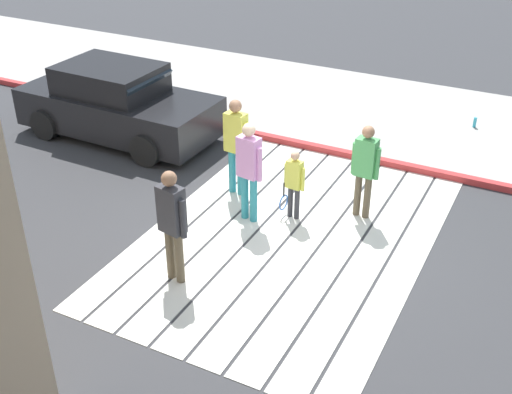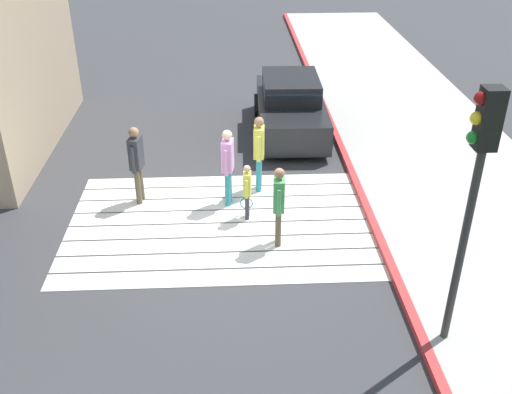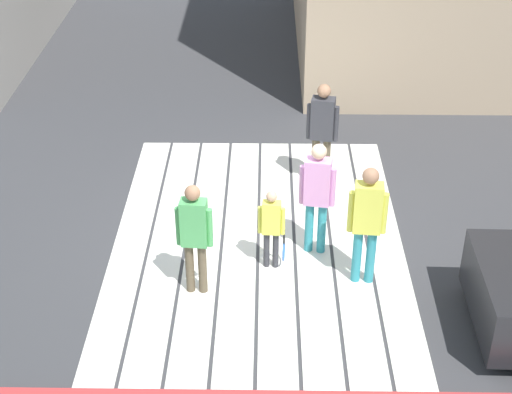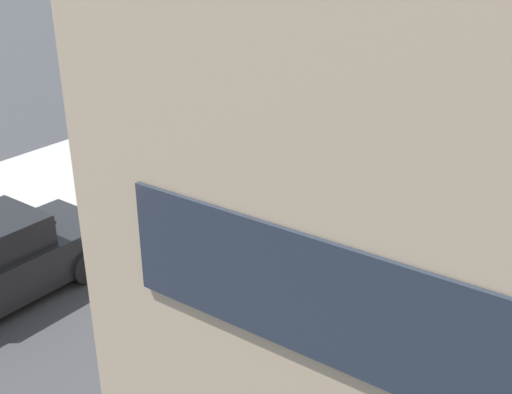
% 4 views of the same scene
% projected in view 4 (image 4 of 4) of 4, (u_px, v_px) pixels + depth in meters
% --- Properties ---
extents(ground_plane, '(120.00, 120.00, 0.00)m').
position_uv_depth(ground_plane, '(242.00, 227.00, 14.20)').
color(ground_plane, '#38383A').
extents(crosswalk_stripes, '(6.40, 4.35, 0.01)m').
position_uv_depth(crosswalk_stripes, '(242.00, 227.00, 14.19)').
color(crosswalk_stripes, silver).
rests_on(crosswalk_stripes, ground).
extents(sidewalk_west, '(4.80, 40.00, 0.12)m').
position_uv_depth(sidewalk_west, '(79.00, 173.00, 17.12)').
color(sidewalk_west, '#ADA8A0').
rests_on(sidewalk_west, ground).
extents(curb_painted, '(0.16, 40.00, 0.13)m').
position_uv_depth(curb_painted, '(140.00, 192.00, 15.88)').
color(curb_painted, '#BC3333').
rests_on(curb_painted, ground).
extents(traffic_light_corner, '(0.39, 0.28, 4.24)m').
position_uv_depth(traffic_light_corner, '(218.00, 51.00, 17.65)').
color(traffic_light_corner, '#2D2D2D').
rests_on(traffic_light_corner, ground).
extents(street_tree, '(3.20, 3.20, 5.32)m').
position_uv_depth(street_tree, '(239.00, 15.00, 20.08)').
color(street_tree, brown).
rests_on(street_tree, ground).
extents(water_bottle, '(0.07, 0.07, 0.22)m').
position_uv_depth(water_bottle, '(126.00, 147.00, 18.51)').
color(water_bottle, '#33A5BF').
rests_on(water_bottle, sidewalk_west).
extents(pedestrian_adult_lead, '(0.24, 0.50, 1.70)m').
position_uv_depth(pedestrian_adult_lead, '(223.00, 166.00, 15.03)').
color(pedestrian_adult_lead, brown).
rests_on(pedestrian_adult_lead, ground).
extents(pedestrian_adult_trailing, '(0.29, 0.52, 1.79)m').
position_uv_depth(pedestrian_adult_trailing, '(211.00, 196.00, 13.25)').
color(pedestrian_adult_trailing, teal).
rests_on(pedestrian_adult_trailing, ground).
extents(pedestrian_adult_side, '(0.27, 0.53, 1.82)m').
position_uv_depth(pedestrian_adult_side, '(166.00, 197.00, 13.15)').
color(pedestrian_adult_side, teal).
rests_on(pedestrian_adult_side, ground).
extents(pedestrian_teen_behind, '(0.30, 0.52, 1.82)m').
position_uv_depth(pedestrian_teen_behind, '(284.00, 222.00, 12.05)').
color(pedestrian_teen_behind, brown).
rests_on(pedestrian_teen_behind, ground).
extents(pedestrian_child_with_racket, '(0.28, 0.40, 1.27)m').
position_uv_depth(pedestrian_child_with_racket, '(215.00, 196.00, 14.07)').
color(pedestrian_child_with_racket, '#333338').
rests_on(pedestrian_child_with_racket, ground).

